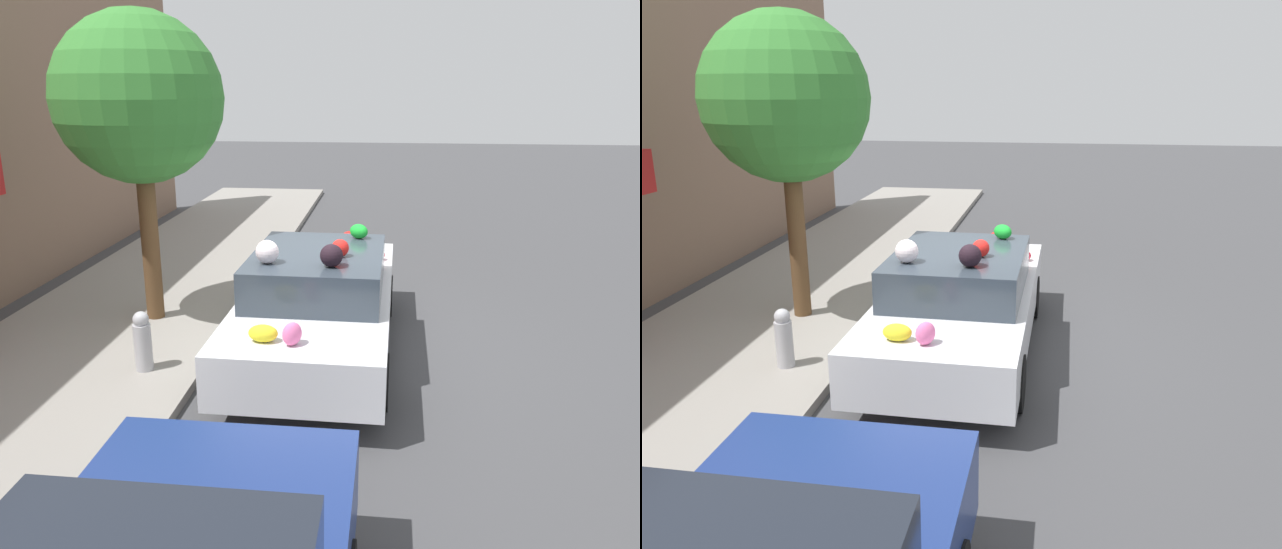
{
  "view_description": "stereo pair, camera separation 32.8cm",
  "coord_description": "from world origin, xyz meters",
  "views": [
    {
      "loc": [
        -7.24,
        -0.98,
        3.23
      ],
      "look_at": [
        0.0,
        -0.16,
        1.01
      ],
      "focal_mm": 35.0,
      "sensor_mm": 36.0,
      "label": 1
    },
    {
      "loc": [
        -7.19,
        -1.3,
        3.23
      ],
      "look_at": [
        0.0,
        -0.16,
        1.01
      ],
      "focal_mm": 35.0,
      "sensor_mm": 36.0,
      "label": 2
    }
  ],
  "objects": [
    {
      "name": "art_car",
      "position": [
        -0.03,
        -0.16,
        0.71
      ],
      "size": [
        4.49,
        1.81,
        1.6
      ],
      "rotation": [
        0.0,
        0.0,
        -0.01
      ],
      "color": "silver",
      "rests_on": "ground"
    },
    {
      "name": "fire_hydrant",
      "position": [
        -0.99,
        1.75,
        0.46
      ],
      "size": [
        0.2,
        0.2,
        0.7
      ],
      "color": "#B2B2B7",
      "rests_on": "sidewalk_curb"
    },
    {
      "name": "street_tree",
      "position": [
        0.66,
        2.23,
        3.05
      ],
      "size": [
        2.17,
        2.17,
        4.04
      ],
      "color": "brown",
      "rests_on": "sidewalk_curb"
    },
    {
      "name": "ground_plane",
      "position": [
        0.0,
        0.0,
        0.0
      ],
      "size": [
        60.0,
        60.0,
        0.0
      ],
      "primitive_type": "plane",
      "color": "#424244"
    },
    {
      "name": "sidewalk_curb",
      "position": [
        0.0,
        2.7,
        0.06
      ],
      "size": [
        24.0,
        3.2,
        0.11
      ],
      "color": "gray",
      "rests_on": "ground"
    }
  ]
}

